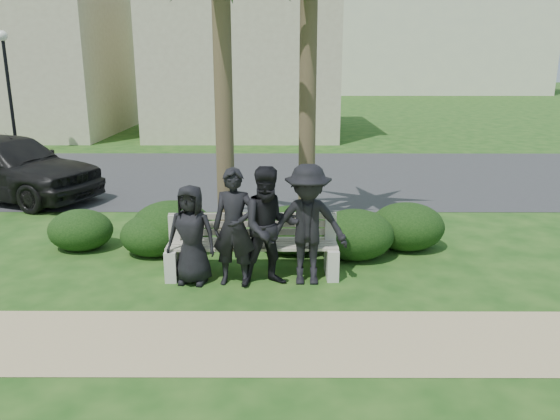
% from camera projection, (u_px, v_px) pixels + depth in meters
% --- Properties ---
extents(ground, '(160.00, 160.00, 0.00)m').
position_uv_depth(ground, '(237.00, 283.00, 8.34)').
color(ground, '#184313').
rests_on(ground, ground).
extents(footpath, '(30.00, 1.60, 0.01)m').
position_uv_depth(footpath, '(226.00, 341.00, 6.60)').
color(footpath, tan).
rests_on(footpath, ground).
extents(asphalt_street, '(160.00, 8.00, 0.01)m').
position_uv_depth(asphalt_street, '(259.00, 176.00, 16.05)').
color(asphalt_street, '#2D2D30').
rests_on(asphalt_street, ground).
extents(stucco_bldg_left, '(10.40, 8.40, 7.30)m').
position_uv_depth(stucco_bldg_left, '(3.00, 52.00, 24.76)').
color(stucco_bldg_left, tan).
rests_on(stucco_bldg_left, ground).
extents(stucco_bldg_right, '(8.40, 8.40, 7.30)m').
position_uv_depth(stucco_bldg_right, '(245.00, 52.00, 24.73)').
color(stucco_bldg_right, tan).
rests_on(stucco_bldg_right, ground).
extents(street_lamp, '(0.36, 0.36, 4.29)m').
position_uv_depth(street_lamp, '(7.00, 70.00, 19.16)').
color(street_lamp, black).
rests_on(street_lamp, ground).
extents(park_bench, '(2.66, 0.65, 0.93)m').
position_uv_depth(park_bench, '(253.00, 250.00, 8.53)').
color(park_bench, '#9C9583').
rests_on(park_bench, ground).
extents(man_a, '(0.81, 0.60, 1.52)m').
position_uv_depth(man_a, '(192.00, 235.00, 8.16)').
color(man_a, black).
rests_on(man_a, ground).
extents(man_b, '(0.70, 0.51, 1.78)m').
position_uv_depth(man_b, '(234.00, 228.00, 8.07)').
color(man_b, black).
rests_on(man_b, ground).
extents(man_c, '(1.03, 0.89, 1.82)m').
position_uv_depth(man_c, '(269.00, 227.00, 8.04)').
color(man_c, black).
rests_on(man_c, ground).
extents(man_d, '(1.19, 0.70, 1.84)m').
position_uv_depth(man_d, '(308.00, 225.00, 8.10)').
color(man_d, black).
rests_on(man_d, ground).
extents(hedge_a, '(1.15, 0.95, 0.75)m').
position_uv_depth(hedge_a, '(80.00, 229.00, 9.74)').
color(hedge_a, black).
rests_on(hedge_a, ground).
extents(hedge_b, '(1.44, 1.19, 0.94)m').
position_uv_depth(hedge_b, '(172.00, 225.00, 9.62)').
color(hedge_b, black).
rests_on(hedge_b, ground).
extents(hedge_c, '(1.15, 0.95, 0.75)m').
position_uv_depth(hedge_c, '(154.00, 234.00, 9.46)').
color(hedge_c, black).
rests_on(hedge_c, ground).
extents(hedge_d, '(1.31, 1.08, 0.85)m').
position_uv_depth(hedge_d, '(292.00, 228.00, 9.60)').
color(hedge_d, black).
rests_on(hedge_d, ground).
extents(hedge_e, '(1.34, 1.11, 0.87)m').
position_uv_depth(hedge_e, '(355.00, 233.00, 9.29)').
color(hedge_e, black).
rests_on(hedge_e, ground).
extents(hedge_f, '(1.33, 1.10, 0.87)m').
position_uv_depth(hedge_f, '(407.00, 225.00, 9.75)').
color(hedge_f, black).
rests_on(hedge_f, ground).
extents(car_a, '(5.18, 3.59, 1.64)m').
position_uv_depth(car_a, '(7.00, 166.00, 13.18)').
color(car_a, black).
rests_on(car_a, ground).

